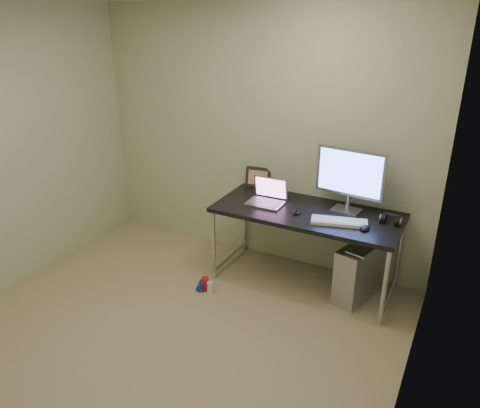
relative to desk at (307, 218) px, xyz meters
name	(u,v)px	position (x,y,z in m)	size (l,w,h in m)	color
floor	(159,346)	(-0.67, -1.38, -0.67)	(3.50, 3.50, 0.00)	tan
wall_back	(258,138)	(-0.67, 0.37, 0.58)	(3.50, 0.02, 2.50)	beige
wall_right	(417,257)	(1.08, -1.38, 0.58)	(0.02, 3.50, 2.50)	beige
desk	(307,218)	(0.00, 0.00, 0.00)	(1.67, 0.73, 0.75)	black
tower_computer	(358,272)	(0.52, -0.01, -0.41)	(0.35, 0.54, 0.55)	#ABABB0
cable_a	(363,242)	(0.47, 0.32, -0.27)	(0.01, 0.01, 0.70)	black
cable_b	(372,247)	(0.56, 0.30, -0.29)	(0.01, 0.01, 0.72)	black
can_red	(205,284)	(-0.76, -0.55, -0.61)	(0.07, 0.07, 0.13)	red
can_white	(210,287)	(-0.70, -0.56, -0.62)	(0.06, 0.06, 0.11)	white
can_blue	(201,286)	(-0.80, -0.55, -0.64)	(0.07, 0.07, 0.13)	#152EA3
laptop	(267,197)	(-0.40, 0.01, 0.13)	(0.33, 0.28, 0.23)	#ABABB2
monitor	(350,175)	(0.31, 0.16, 0.41)	(0.62, 0.20, 0.58)	#ABABB2
keyboard	(339,222)	(0.33, -0.12, 0.09)	(0.47, 0.15, 0.03)	white
mouse_right	(365,227)	(0.55, -0.14, 0.10)	(0.08, 0.12, 0.04)	black
mouse_left	(297,211)	(-0.06, -0.10, 0.09)	(0.07, 0.11, 0.04)	black
headphones	(391,220)	(0.72, 0.08, 0.10)	(0.16, 0.10, 0.11)	black
picture_frame	(258,177)	(-0.65, 0.34, 0.18)	(0.26, 0.03, 0.21)	black
webcam	(279,185)	(-0.40, 0.29, 0.15)	(0.04, 0.03, 0.11)	silver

